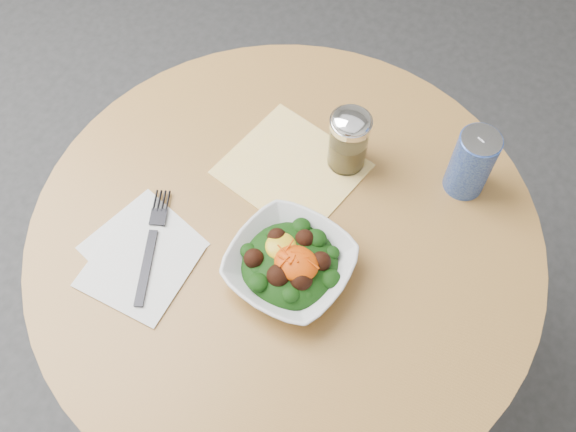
# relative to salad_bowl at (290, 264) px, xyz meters

# --- Properties ---
(ground) EXTENTS (6.00, 6.00, 0.00)m
(ground) POSITION_rel_salad_bowl_xyz_m (-0.04, 0.06, -0.78)
(ground) COLOR #2E2E30
(ground) RESTS_ON ground
(table) EXTENTS (0.90, 0.90, 0.75)m
(table) POSITION_rel_salad_bowl_xyz_m (-0.04, 0.06, -0.23)
(table) COLOR black
(table) RESTS_ON ground
(cloth_napkin) EXTENTS (0.27, 0.26, 0.00)m
(cloth_napkin) POSITION_rel_salad_bowl_xyz_m (-0.09, 0.19, -0.03)
(cloth_napkin) COLOR #F0AC0C
(cloth_napkin) RESTS_ON table
(paper_napkins) EXTENTS (0.21, 0.22, 0.00)m
(paper_napkins) POSITION_rel_salad_bowl_xyz_m (-0.24, -0.09, -0.03)
(paper_napkins) COLOR silver
(paper_napkins) RESTS_ON table
(salad_bowl) EXTENTS (0.22, 0.22, 0.07)m
(salad_bowl) POSITION_rel_salad_bowl_xyz_m (0.00, 0.00, 0.00)
(salad_bowl) COLOR silver
(salad_bowl) RESTS_ON table
(fork) EXTENTS (0.10, 0.22, 0.00)m
(fork) POSITION_rel_salad_bowl_xyz_m (-0.24, -0.06, -0.02)
(fork) COLOR black
(fork) RESTS_ON table
(spice_shaker) EXTENTS (0.07, 0.07, 0.13)m
(spice_shaker) POSITION_rel_salad_bowl_xyz_m (-0.00, 0.25, 0.04)
(spice_shaker) COLOR silver
(spice_shaker) RESTS_ON table
(beverage_can) EXTENTS (0.07, 0.07, 0.14)m
(beverage_can) POSITION_rel_salad_bowl_xyz_m (0.21, 0.29, 0.04)
(beverage_can) COLOR #0D1C90
(beverage_can) RESTS_ON table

